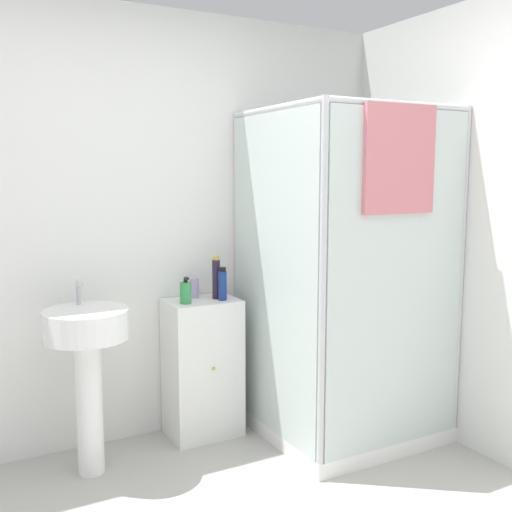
# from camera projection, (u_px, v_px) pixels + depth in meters

# --- Properties ---
(wall_back) EXTENTS (6.40, 0.06, 2.50)m
(wall_back) POSITION_uv_depth(u_px,v_px,m) (123.00, 229.00, 3.44)
(wall_back) COLOR white
(wall_back) RESTS_ON ground_plane
(shower_enclosure) EXTENTS (0.98, 1.01, 1.93)m
(shower_enclosure) POSITION_uv_depth(u_px,v_px,m) (341.00, 354.00, 3.54)
(shower_enclosure) COLOR white
(shower_enclosure) RESTS_ON ground_plane
(vanity_cabinet) EXTENTS (0.42, 0.33, 0.83)m
(vanity_cabinet) POSITION_uv_depth(u_px,v_px,m) (202.00, 368.00, 3.58)
(vanity_cabinet) COLOR white
(vanity_cabinet) RESTS_ON ground_plane
(sink) EXTENTS (0.43, 0.43, 1.01)m
(sink) POSITION_uv_depth(u_px,v_px,m) (87.00, 352.00, 3.07)
(sink) COLOR white
(sink) RESTS_ON ground_plane
(soap_dispenser) EXTENTS (0.07, 0.07, 0.16)m
(soap_dispenser) POSITION_uv_depth(u_px,v_px,m) (186.00, 292.00, 3.41)
(soap_dispenser) COLOR green
(soap_dispenser) RESTS_ON vanity_cabinet
(shampoo_bottle_tall_black) EXTENTS (0.05, 0.05, 0.26)m
(shampoo_bottle_tall_black) POSITION_uv_depth(u_px,v_px,m) (216.00, 278.00, 3.54)
(shampoo_bottle_tall_black) COLOR #281E33
(shampoo_bottle_tall_black) RESTS_ON vanity_cabinet
(shampoo_bottle_blue) EXTENTS (0.05, 0.05, 0.20)m
(shampoo_bottle_blue) POSITION_uv_depth(u_px,v_px,m) (222.00, 284.00, 3.50)
(shampoo_bottle_blue) COLOR navy
(shampoo_bottle_blue) RESTS_ON vanity_cabinet
(lotion_bottle_white) EXTENTS (0.05, 0.05, 0.15)m
(lotion_bottle_white) POSITION_uv_depth(u_px,v_px,m) (195.00, 288.00, 3.58)
(lotion_bottle_white) COLOR #B299C6
(lotion_bottle_white) RESTS_ON vanity_cabinet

